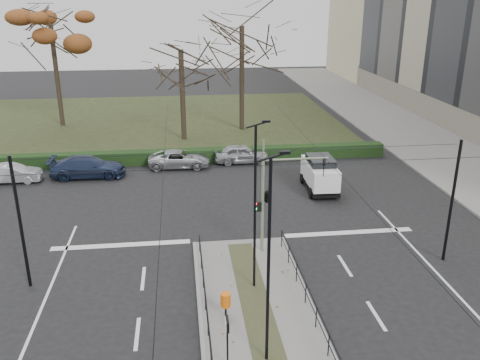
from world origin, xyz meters
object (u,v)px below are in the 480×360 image
object	(u,v)px
info_panel	(227,330)
parked_car_second	(12,173)
bare_tree_center	(242,34)
bare_tree_near	(181,56)
streetlamp_median_far	(255,207)
parked_car_fifth	(242,154)
parked_car_third	(88,167)
rust_tree	(50,24)
litter_bin	(226,300)
parked_car_fourth	(179,159)
white_van	(320,173)
traffic_light	(269,194)
streetlamp_median_near	(269,262)

from	to	relation	value
info_panel	parked_car_second	distance (m)	23.79
bare_tree_center	bare_tree_near	bearing A→B (deg)	-152.90
streetlamp_median_far	parked_car_fifth	distance (m)	17.80
streetlamp_median_far	parked_car_third	distance (m)	18.48
info_panel	rust_tree	xyz separation A→B (m)	(-12.51, 35.79, 7.77)
litter_bin	parked_car_fourth	world-z (taller)	parked_car_fourth
white_van	bare_tree_center	size ratio (longest dim) A/B	0.33
traffic_light	litter_bin	bearing A→B (deg)	-116.11
parked_car_second	streetlamp_median_near	bearing A→B (deg)	-145.49
parked_car_fifth	litter_bin	bearing A→B (deg)	171.59
white_van	rust_tree	size ratio (longest dim) A/B	0.33
white_van	bare_tree_center	distance (m)	17.95
bare_tree_center	white_van	bearing A→B (deg)	-79.05
parked_car_third	info_panel	bearing A→B (deg)	-158.74
streetlamp_median_near	rust_tree	size ratio (longest dim) A/B	0.61
streetlamp_median_far	parked_car_second	world-z (taller)	streetlamp_median_far
parked_car_third	bare_tree_center	distance (m)	18.69
streetlamp_median_near	bare_tree_near	size ratio (longest dim) A/B	0.74
streetlamp_median_near	bare_tree_center	distance (m)	32.41
parked_car_second	parked_car_fifth	world-z (taller)	parked_car_fifth
parked_car_third	parked_car_fifth	bearing A→B (deg)	-79.92
bare_tree_near	parked_car_fifth	xyz separation A→B (m)	(4.22, -6.97, -6.47)
bare_tree_near	parked_car_fifth	distance (m)	10.40
traffic_light	parked_car_fourth	distance (m)	14.58
rust_tree	bare_tree_near	bearing A→B (deg)	-28.93
traffic_light	streetlamp_median_near	distance (m)	8.11
parked_car_second	rust_tree	bearing A→B (deg)	-1.45
white_van	parked_car_fifth	xyz separation A→B (m)	(-4.32, 6.22, -0.46)
streetlamp_median_far	rust_tree	xyz separation A→B (m)	(-14.18, 30.81, 5.58)
white_van	bare_tree_near	xyz separation A→B (m)	(-8.54, 13.20, 6.00)
traffic_light	streetlamp_median_far	xyz separation A→B (m)	(-1.15, -3.22, 0.80)
parked_car_second	white_van	distance (m)	20.67
streetlamp_median_far	bare_tree_near	size ratio (longest dim) A/B	0.73
litter_bin	white_van	world-z (taller)	white_van
parked_car_second	parked_car_fourth	size ratio (longest dim) A/B	0.84
litter_bin	bare_tree_center	bearing A→B (deg)	81.63
traffic_light	parked_car_fourth	bearing A→B (deg)	107.07
rust_tree	parked_car_fifth	distance (m)	22.48
info_panel	parked_car_fourth	world-z (taller)	info_panel
white_van	rust_tree	distance (m)	29.29
parked_car_second	bare_tree_near	world-z (taller)	bare_tree_near
streetlamp_median_far	bare_tree_center	distance (m)	27.77
parked_car_second	parked_car_fourth	bearing A→B (deg)	-81.55
traffic_light	info_panel	world-z (taller)	traffic_light
bare_tree_center	parked_car_fourth	bearing A→B (deg)	-120.10
traffic_light	bare_tree_center	xyz separation A→B (m)	(1.71, 23.97, 5.65)
litter_bin	parked_car_third	world-z (taller)	parked_car_third
parked_car_third	rust_tree	xyz separation A→B (m)	(-4.76, 15.22, 8.71)
streetlamp_median_far	parked_car_third	size ratio (longest dim) A/B	1.44
bare_tree_near	parked_car_fourth	bearing A→B (deg)	-93.70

